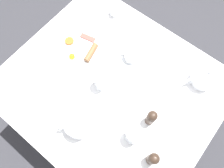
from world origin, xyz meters
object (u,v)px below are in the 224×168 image
(creamer_jug, at_px, (115,10))
(knife_by_plate, at_px, (18,88))
(water_glass_tall, at_px, (101,80))
(teapot_far, at_px, (204,77))
(salt_grinder, at_px, (151,118))
(teapot_near, at_px, (78,125))
(breakfast_plate, at_px, (81,49))
(teacup_with_saucer_left, at_px, (131,56))
(fork_by_plate, at_px, (173,139))
(water_glass_short, at_px, (133,135))
(pepper_grinder, at_px, (153,159))

(creamer_jug, xyz_separation_m, knife_by_plate, (-0.70, 0.10, -0.03))
(water_glass_tall, xyz_separation_m, creamer_jug, (0.41, 0.24, -0.02))
(teapot_far, height_order, water_glass_tall, teapot_far)
(teapot_far, height_order, salt_grinder, salt_grinder)
(teapot_near, xyz_separation_m, salt_grinder, (0.25, -0.25, 0.01))
(breakfast_plate, relative_size, water_glass_tall, 2.54)
(teapot_far, height_order, creamer_jug, teapot_far)
(teacup_with_saucer_left, xyz_separation_m, knife_by_plate, (-0.52, 0.36, -0.02))
(teapot_far, bearing_deg, fork_by_plate, -134.25)
(breakfast_plate, bearing_deg, water_glass_short, -111.98)
(fork_by_plate, xyz_separation_m, knife_by_plate, (-0.29, 0.79, 0.00))
(teapot_far, height_order, water_glass_short, teapot_far)
(teapot_near, distance_m, water_glass_short, 0.27)
(creamer_jug, bearing_deg, fork_by_plate, -121.09)
(breakfast_plate, distance_m, teapot_far, 0.69)
(teacup_with_saucer_left, height_order, fork_by_plate, teacup_with_saucer_left)
(water_glass_tall, distance_m, fork_by_plate, 0.46)
(teacup_with_saucer_left, bearing_deg, water_glass_short, -142.47)
(water_glass_short, relative_size, creamer_jug, 1.29)
(teacup_with_saucer_left, distance_m, water_glass_tall, 0.23)
(salt_grinder, bearing_deg, knife_by_plate, 114.47)
(teacup_with_saucer_left, relative_size, knife_by_plate, 0.71)
(salt_grinder, bearing_deg, pepper_grinder, -143.07)
(salt_grinder, bearing_deg, fork_by_plate, -91.97)
(water_glass_tall, distance_m, salt_grinder, 0.31)
(teapot_near, bearing_deg, water_glass_short, -19.97)
(water_glass_tall, xyz_separation_m, water_glass_short, (-0.12, -0.29, -0.00))
(breakfast_plate, relative_size, salt_grinder, 2.38)
(pepper_grinder, xyz_separation_m, knife_by_plate, (-0.14, 0.76, -0.06))
(breakfast_plate, xyz_separation_m, teapot_near, (-0.34, -0.29, 0.04))
(water_glass_tall, height_order, pepper_grinder, pepper_grinder)
(breakfast_plate, xyz_separation_m, salt_grinder, (-0.09, -0.54, 0.05))
(breakfast_plate, distance_m, water_glass_short, 0.57)
(fork_by_plate, relative_size, knife_by_plate, 0.75)
(pepper_grinder, bearing_deg, teapot_near, 104.75)
(teacup_with_saucer_left, bearing_deg, teapot_far, -71.53)
(pepper_grinder, xyz_separation_m, fork_by_plate, (0.14, -0.03, -0.06))
(creamer_jug, height_order, knife_by_plate, creamer_jug)
(teapot_near, height_order, teapot_far, same)
(creamer_jug, relative_size, fork_by_plate, 0.50)
(water_glass_tall, bearing_deg, salt_grinder, -89.93)
(water_glass_tall, relative_size, knife_by_plate, 0.51)
(breakfast_plate, bearing_deg, pepper_grinder, -110.31)
(water_glass_short, bearing_deg, breakfast_plate, 68.02)
(water_glass_short, bearing_deg, salt_grinder, -9.01)
(teapot_near, height_order, creamer_jug, teapot_near)
(water_glass_tall, relative_size, fork_by_plate, 0.68)
(pepper_grinder, bearing_deg, knife_by_plate, 100.76)
(teacup_with_saucer_left, distance_m, pepper_grinder, 0.55)
(salt_grinder, height_order, fork_by_plate, salt_grinder)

